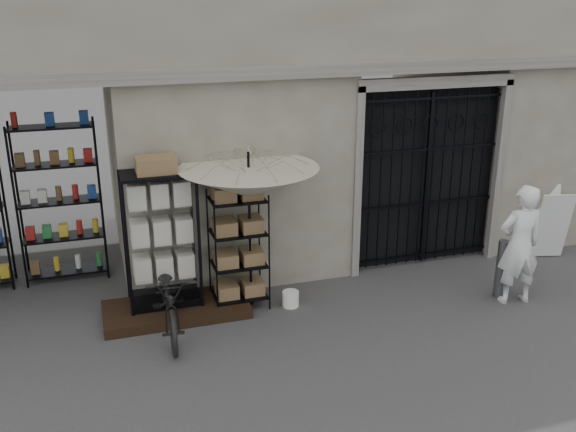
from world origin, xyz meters
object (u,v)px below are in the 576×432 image
object	(u,v)px
display_cabinet	(162,246)
market_umbrella	(249,174)
easel_sign	(548,222)
bicycle	(172,332)
steel_bollard	(501,269)
white_bucket	(291,299)
shopkeeper	(512,301)
wire_rack	(239,251)

from	to	relation	value
display_cabinet	market_umbrella	distance (m)	1.55
display_cabinet	easel_sign	world-z (taller)	display_cabinet
bicycle	steel_bollard	xyz separation A→B (m)	(4.80, -0.40, 0.44)
market_umbrella	steel_bollard	distance (m)	3.99
display_cabinet	bicycle	distance (m)	1.18
white_bucket	display_cabinet	bearing A→B (deg)	167.35
display_cabinet	market_umbrella	world-z (taller)	market_umbrella
white_bucket	shopkeeper	distance (m)	3.27
wire_rack	easel_sign	bearing A→B (deg)	3.52
wire_rack	easel_sign	xyz separation A→B (m)	(5.40, 0.21, -0.23)
steel_bollard	easel_sign	world-z (taller)	easel_sign
bicycle	easel_sign	distance (m)	6.52
market_umbrella	bicycle	world-z (taller)	market_umbrella
market_umbrella	bicycle	size ratio (longest dim) A/B	1.53
steel_bollard	wire_rack	bearing A→B (deg)	166.61
bicycle	steel_bollard	size ratio (longest dim) A/B	2.02
wire_rack	white_bucket	distance (m)	1.03
bicycle	easel_sign	xyz separation A→B (m)	(6.45, 0.70, 0.60)
white_bucket	easel_sign	size ratio (longest dim) A/B	0.20
bicycle	shopkeeper	bearing A→B (deg)	-4.24
bicycle	steel_bollard	world-z (taller)	bicycle
display_cabinet	easel_sign	size ratio (longest dim) A/B	1.75
white_bucket	easel_sign	world-z (taller)	easel_sign
white_bucket	shopkeeper	size ratio (longest dim) A/B	0.13
steel_bollard	shopkeeper	size ratio (longest dim) A/B	0.50
display_cabinet	white_bucket	xyz separation A→B (m)	(1.73, -0.39, -0.89)
market_umbrella	shopkeeper	world-z (taller)	market_umbrella
white_bucket	easel_sign	bearing A→B (deg)	5.71
display_cabinet	steel_bollard	size ratio (longest dim) A/B	2.32
market_umbrella	bicycle	bearing A→B (deg)	-159.80
wire_rack	bicycle	size ratio (longest dim) A/B	0.96
shopkeeper	easel_sign	bearing A→B (deg)	-134.35
display_cabinet	easel_sign	distance (m)	6.46
display_cabinet	white_bucket	bearing A→B (deg)	-16.49
display_cabinet	shopkeeper	bearing A→B (deg)	-17.83
display_cabinet	shopkeeper	world-z (taller)	display_cabinet
display_cabinet	steel_bollard	bearing A→B (deg)	-15.79
display_cabinet	white_bucket	distance (m)	1.99
bicycle	easel_sign	size ratio (longest dim) A/B	1.53
market_umbrella	display_cabinet	bearing A→B (deg)	171.84
market_umbrella	shopkeeper	size ratio (longest dim) A/B	1.54
display_cabinet	market_umbrella	xyz separation A→B (m)	(1.20, -0.17, 0.96)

